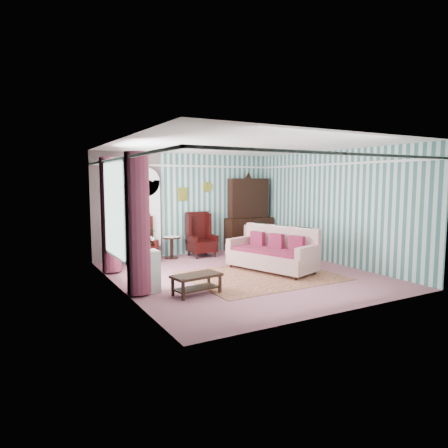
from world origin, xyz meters
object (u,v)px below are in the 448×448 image
sofa (271,250)px  coffee_table (197,284)px  seated_woman (141,240)px  wingback_left (141,239)px  nest_table (302,248)px  bookcase (145,218)px  floral_armchair (241,244)px  round_side_table (172,248)px  plant_stand (144,272)px  wingback_right (202,235)px  dresser_hutch (249,212)px

sofa → coffee_table: bearing=93.4°
seated_woman → sofa: (2.40, -2.45, -0.09)m
wingback_left → nest_table: size_ratio=2.31×
bookcase → sofa: (2.15, -2.84, -0.62)m
wingback_left → sofa: bearing=-45.6°
nest_table → floral_armchair: (-1.59, 0.60, 0.16)m
seated_woman → round_side_table: bearing=9.5°
floral_armchair → bookcase: bearing=67.3°
floral_armchair → nest_table: bearing=-102.3°
nest_table → plant_stand: plant_stand is taller
seated_woman → nest_table: size_ratio=2.19×
coffee_table → wingback_left: bearing=90.1°
nest_table → plant_stand: bearing=-166.2°
wingback_right → seated_woman: size_ratio=1.06×
dresser_hutch → wingback_left: dresser_hutch is taller
wingback_right → seated_woman: wingback_right is taller
round_side_table → sofa: bearing=-60.1°
dresser_hutch → seated_woman: dresser_hutch is taller
seated_woman → floral_armchair: bearing=-21.0°
seated_woman → coffee_table: bearing=-89.9°
wingback_right → floral_armchair: 1.21m
wingback_right → sofa: 2.53m
nest_table → coffee_table: 4.46m
round_side_table → wingback_right: bearing=-10.0°
wingback_left → coffee_table: (0.01, -3.38, -0.43)m
bookcase → dresser_hutch: bearing=-2.1°
floral_armchair → coffee_table: 3.47m
round_side_table → floral_armchair: size_ratio=0.69×
bookcase → wingback_left: (-0.25, -0.39, -0.50)m
nest_table → coffee_table: (-4.06, -1.83, -0.08)m
dresser_hutch → wingback_left: size_ratio=1.89×
wingback_right → round_side_table: (-0.85, 0.15, -0.33)m
wingback_left → round_side_table: bearing=9.5°
bookcase → floral_armchair: 2.69m
wingback_left → round_side_table: 0.97m
wingback_right → nest_table: size_ratio=2.31×
coffee_table → dresser_hutch: bearing=46.2°
wingback_right → round_side_table: wingback_right is taller
wingback_left → wingback_right: (1.75, 0.00, 0.00)m
bookcase → sofa: bearing=-52.9°
wingback_left → seated_woman: bearing=0.0°
round_side_table → wingback_left: bearing=-170.5°
plant_stand → seated_woman: bearing=73.8°
wingback_right → round_side_table: size_ratio=2.08×
dresser_hutch → sofa: (-1.10, -2.72, -0.68)m
dresser_hutch → plant_stand: size_ratio=2.95×
seated_woman → plant_stand: (-0.80, -2.75, -0.19)m
seated_woman → plant_stand: size_ratio=1.47×
seated_woman → floral_armchair: (2.48, -0.95, -0.16)m
round_side_table → floral_armchair: (1.58, -1.10, 0.13)m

